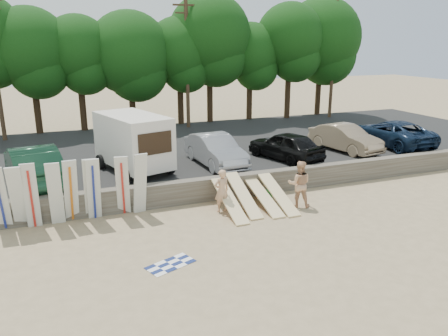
{
  "coord_description": "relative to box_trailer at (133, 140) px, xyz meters",
  "views": [
    {
      "loc": [
        -6.84,
        -13.95,
        6.66
      ],
      "look_at": [
        -0.28,
        3.0,
        1.37
      ],
      "focal_mm": 35.0,
      "sensor_mm": 36.0,
      "label": 1
    }
  ],
  "objects": [
    {
      "name": "surfboard_upright_2",
      "position": [
        -4.38,
        -3.75,
        -0.94
      ],
      "size": [
        0.5,
        0.55,
        2.56
      ],
      "primitive_type": "cube",
      "rotation": [
        0.19,
        0.0,
        0.01
      ],
      "color": "silver",
      "rests_on": "ground"
    },
    {
      "name": "seawall",
      "position": [
        3.61,
        -3.18,
        -1.72
      ],
      "size": [
        44.0,
        0.5,
        1.0
      ],
      "primitive_type": "cube",
      "color": "#6B6356",
      "rests_on": "ground"
    },
    {
      "name": "box_trailer",
      "position": [
        0.0,
        0.0,
        0.0
      ],
      "size": [
        3.32,
        4.68,
        2.71
      ],
      "rotation": [
        0.0,
        0.0,
        0.28
      ],
      "color": "silver",
      "rests_on": "parking_lot"
    },
    {
      "name": "beachgoer_b",
      "position": [
        5.87,
        -5.26,
        -1.24
      ],
      "size": [
        1.19,
        1.09,
        1.96
      ],
      "primitive_type": "imported",
      "rotation": [
        0.0,
        0.0,
        2.67
      ],
      "color": "tan",
      "rests_on": "ground"
    },
    {
      "name": "ground",
      "position": [
        3.61,
        -6.18,
        -2.22
      ],
      "size": [
        120.0,
        120.0,
        0.0
      ],
      "primitive_type": "plane",
      "color": "tan",
      "rests_on": "ground"
    },
    {
      "name": "beachgoer_a",
      "position": [
        2.67,
        -4.63,
        -1.33
      ],
      "size": [
        0.69,
        0.5,
        1.77
      ],
      "primitive_type": "imported",
      "rotation": [
        0.0,
        0.0,
        3.26
      ],
      "color": "tan",
      "rests_on": "ground"
    },
    {
      "name": "surfboard_upright_5",
      "position": [
        -2.29,
        -3.68,
        -0.95
      ],
      "size": [
        0.5,
        0.72,
        2.53
      ],
      "primitive_type": "cube",
      "rotation": [
        0.26,
        0.0,
        -0.0
      ],
      "color": "silver",
      "rests_on": "ground"
    },
    {
      "name": "surfboard_low_0",
      "position": [
        2.91,
        -4.87,
        -1.69
      ],
      "size": [
        0.56,
        2.86,
        1.05
      ],
      "primitive_type": "cube",
      "rotation": [
        0.33,
        0.0,
        0.0
      ],
      "color": "beige",
      "rests_on": "ground"
    },
    {
      "name": "car_1",
      "position": [
        -4.38,
        -0.47,
        -0.65
      ],
      "size": [
        2.74,
        5.52,
        1.74
      ],
      "primitive_type": "imported",
      "rotation": [
        0.0,
        0.0,
        3.32
      ],
      "color": "#123320",
      "rests_on": "parking_lot"
    },
    {
      "name": "surfboard_upright_7",
      "position": [
        -1.1,
        -3.7,
        -0.96
      ],
      "size": [
        0.6,
        0.81,
        2.52
      ],
      "primitive_type": "cube",
      "rotation": [
        0.27,
        0.0,
        -0.14
      ],
      "color": "silver",
      "rests_on": "ground"
    },
    {
      "name": "gear_bag",
      "position": [
        4.81,
        -3.78,
        -2.11
      ],
      "size": [
        0.3,
        0.25,
        0.22
      ],
      "primitive_type": "cube",
      "rotation": [
        0.0,
        0.0,
        0.01
      ],
      "color": "orange",
      "rests_on": "ground"
    },
    {
      "name": "surfboard_upright_4",
      "position": [
        -3.01,
        -3.66,
        -0.95
      ],
      "size": [
        0.56,
        0.73,
        2.54
      ],
      "primitive_type": "cube",
      "rotation": [
        0.24,
        0.0,
        0.09
      ],
      "color": "silver",
      "rests_on": "ground"
    },
    {
      "name": "beach_towel",
      "position": [
        -0.39,
        -8.2,
        -2.21
      ],
      "size": [
        1.94,
        1.94,
        0.0
      ],
      "primitive_type": "plane",
      "rotation": [
        0.0,
        0.0,
        0.37
      ],
      "color": "white",
      "rests_on": "ground"
    },
    {
      "name": "parking_lot",
      "position": [
        3.61,
        4.32,
        -1.87
      ],
      "size": [
        44.0,
        14.5,
        0.7
      ],
      "primitive_type": "cube",
      "color": "#282828",
      "rests_on": "ground"
    },
    {
      "name": "surfboard_low_2",
      "position": [
        4.49,
        -4.75,
        -1.79
      ],
      "size": [
        0.56,
        2.91,
        0.86
      ],
      "primitive_type": "cube",
      "rotation": [
        0.27,
        0.0,
        0.0
      ],
      "color": "beige",
      "rests_on": "ground"
    },
    {
      "name": "surfboard_upright_6",
      "position": [
        -2.2,
        -3.76,
        -0.95
      ],
      "size": [
        0.51,
        0.71,
        2.53
      ],
      "primitive_type": "cube",
      "rotation": [
        0.25,
        0.0,
        0.02
      ],
      "color": "silver",
      "rests_on": "ground"
    },
    {
      "name": "car_2",
      "position": [
        3.97,
        -0.35,
        -0.76
      ],
      "size": [
        1.95,
        4.74,
        1.53
      ],
      "primitive_type": "imported",
      "rotation": [
        0.0,
        0.0,
        0.07
      ],
      "color": "gray",
      "rests_on": "parking_lot"
    },
    {
      "name": "surfboard_low_3",
      "position": [
        5.13,
        -4.85,
        -1.72
      ],
      "size": [
        0.56,
        2.87,
        1.0
      ],
      "primitive_type": "cube",
      "rotation": [
        0.32,
        0.0,
        0.0
      ],
      "color": "beige",
      "rests_on": "ground"
    },
    {
      "name": "car_5",
      "position": [
        15.21,
        -0.06,
        -0.77
      ],
      "size": [
        2.51,
        5.42,
        1.5
      ],
      "primitive_type": "imported",
      "rotation": [
        0.0,
        0.0,
        3.15
      ],
      "color": "#0D1C32",
      "rests_on": "parking_lot"
    },
    {
      "name": "surfboard_upright_0",
      "position": [
        -5.39,
        -3.68,
        -0.95
      ],
      "size": [
        0.54,
        0.75,
        2.53
      ],
      "primitive_type": "cube",
      "rotation": [
        0.26,
        0.0,
        -0.05
      ],
      "color": "silver",
      "rests_on": "ground"
    },
    {
      "name": "treeline",
      "position": [
        4.95,
        11.36,
        4.35
      ],
      "size": [
        33.48,
        6.39,
        9.44
      ],
      "color": "#382616",
      "rests_on": "parking_lot"
    },
    {
      "name": "car_4",
      "position": [
        11.79,
        -0.19,
        -0.78
      ],
      "size": [
        2.36,
        4.67,
        1.47
      ],
      "primitive_type": "imported",
      "rotation": [
        0.0,
        0.0,
        0.19
      ],
      "color": "#9B8163",
      "rests_on": "parking_lot"
    },
    {
      "name": "utility_poles",
      "position": [
        5.61,
        9.82,
        3.21
      ],
      "size": [
        25.8,
        0.26,
        9.0
      ],
      "color": "#473321",
      "rests_on": "parking_lot"
    },
    {
      "name": "cooler",
      "position": [
        5.15,
        -3.8,
        -2.06
      ],
      "size": [
        0.46,
        0.41,
        0.32
      ],
      "primitive_type": "cube",
      "rotation": [
        0.0,
        0.0,
        -0.35
      ],
      "color": "#268E3C",
      "rests_on": "ground"
    },
    {
      "name": "surfboard_low_1",
      "position": [
        3.63,
        -4.6,
        -1.64
      ],
      "size": [
        0.56,
        2.82,
        1.15
      ],
      "primitive_type": "cube",
      "rotation": [
        0.37,
        0.0,
        0.0
      ],
      "color": "beige",
      "rests_on": "ground"
    },
    {
      "name": "surfboard_upright_1",
      "position": [
        -4.83,
        -3.71,
        -0.97
      ],
      "size": [
        0.54,
        0.83,
        2.51
      ],
      "primitive_type": "cube",
      "rotation": [
        0.29,
        0.0,
        -0.04
      ],
      "color": "silver",
      "rests_on": "ground"
    },
    {
      "name": "surfboard_upright_3",
      "position": [
        -3.56,
        -3.81,
        -0.95
      ],
      "size": [
        0.52,
        0.71,
        2.54
      ],
      "primitive_type": "cube",
      "rotation": [
        0.25,
        0.0,
        -0.03
      ],
      "color": "silver",
      "rests_on": "ground"
    },
    {
      "name": "car_3",
      "position": [
        7.76,
        -0.62,
        -0.78
      ],
      "size": [
        2.99,
        4.68,
        1.48
      ],
      "primitive_type": "imported",
      "rotation": [
        0.0,
        0.0,
        3.45
      ],
      "color": "black",
      "rests_on": "parking_lot"
    },
    {
      "name": "surfboard_upright_8",
      "position": [
        -0.43,
        -3.77,
        -0.94
      ],
      "size": [
        0.59,
        0.67,
        2.56
      ],
      "primitive_type": "cube",
      "rotation": [
        0.21,
        0.0,
        0.16
      ],
      "color": "silver",
      "rests_on": "ground"
    }
  ]
}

